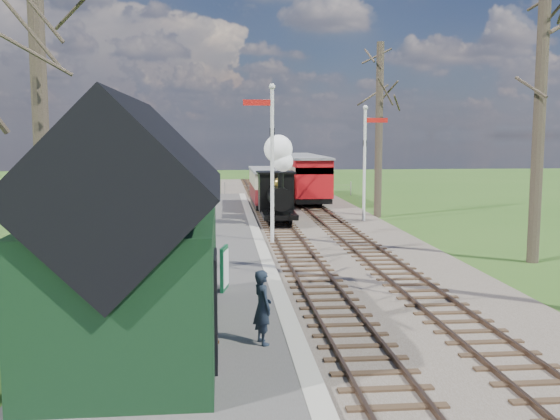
{
  "coord_description": "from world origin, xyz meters",
  "views": [
    {
      "loc": [
        -2.66,
        -7.81,
        4.26
      ],
      "look_at": [
        -0.56,
        14.33,
        1.6
      ],
      "focal_mm": 40.0,
      "sensor_mm": 36.0,
      "label": 1
    }
  ],
  "objects_px": {
    "locomotive": "(278,186)",
    "person": "(262,307)",
    "bench": "(197,326)",
    "red_carriage_a": "(308,179)",
    "coach": "(268,186)",
    "semaphore_near": "(270,152)",
    "semaphore_far": "(366,154)",
    "station_shed": "(135,242)",
    "red_carriage_b": "(297,173)",
    "sign_board": "(225,268)"
  },
  "relations": [
    {
      "from": "semaphore_far",
      "to": "person",
      "type": "xyz_separation_m",
      "value": [
        -6.26,
        -17.99,
        -2.42
      ]
    },
    {
      "from": "station_shed",
      "to": "red_carriage_a",
      "type": "relative_size",
      "value": 1.11
    },
    {
      "from": "red_carriage_b",
      "to": "person",
      "type": "xyz_separation_m",
      "value": [
        -4.48,
        -31.14,
        -0.71
      ]
    },
    {
      "from": "semaphore_far",
      "to": "semaphore_near",
      "type": "bearing_deg",
      "value": -130.6
    },
    {
      "from": "locomotive",
      "to": "person",
      "type": "height_order",
      "value": "locomotive"
    },
    {
      "from": "person",
      "to": "bench",
      "type": "bearing_deg",
      "value": 67.57
    },
    {
      "from": "locomotive",
      "to": "sign_board",
      "type": "xyz_separation_m",
      "value": [
        -2.58,
        -12.88,
        -1.13
      ]
    },
    {
      "from": "locomotive",
      "to": "coach",
      "type": "bearing_deg",
      "value": 89.89
    },
    {
      "from": "coach",
      "to": "person",
      "type": "relative_size",
      "value": 4.47
    },
    {
      "from": "coach",
      "to": "bench",
      "type": "bearing_deg",
      "value": -97.75
    },
    {
      "from": "coach",
      "to": "station_shed",
      "type": "bearing_deg",
      "value": -100.44
    },
    {
      "from": "semaphore_near",
      "to": "semaphore_far",
      "type": "relative_size",
      "value": 1.09
    },
    {
      "from": "red_carriage_a",
      "to": "sign_board",
      "type": "relative_size",
      "value": 4.92
    },
    {
      "from": "red_carriage_a",
      "to": "coach",
      "type": "bearing_deg",
      "value": -138.27
    },
    {
      "from": "semaphore_near",
      "to": "semaphore_far",
      "type": "distance_m",
      "value": 7.91
    },
    {
      "from": "coach",
      "to": "red_carriage_b",
      "type": "bearing_deg",
      "value": 71.61
    },
    {
      "from": "person",
      "to": "sign_board",
      "type": "bearing_deg",
      "value": -8.82
    },
    {
      "from": "locomotive",
      "to": "semaphore_near",
      "type": "bearing_deg",
      "value": -98.17
    },
    {
      "from": "semaphore_near",
      "to": "semaphore_far",
      "type": "xyz_separation_m",
      "value": [
        5.14,
        6.0,
        -0.27
      ]
    },
    {
      "from": "locomotive",
      "to": "person",
      "type": "relative_size",
      "value": 2.79
    },
    {
      "from": "locomotive",
      "to": "semaphore_far",
      "type": "bearing_deg",
      "value": 9.42
    },
    {
      "from": "sign_board",
      "to": "semaphore_near",
      "type": "bearing_deg",
      "value": 76.51
    },
    {
      "from": "semaphore_near",
      "to": "locomotive",
      "type": "distance_m",
      "value": 5.59
    },
    {
      "from": "semaphore_near",
      "to": "station_shed",
      "type": "bearing_deg",
      "value": -106.38
    },
    {
      "from": "sign_board",
      "to": "person",
      "type": "distance_m",
      "value": 4.45
    },
    {
      "from": "semaphore_near",
      "to": "coach",
      "type": "xyz_separation_m",
      "value": [
        0.77,
        11.33,
        -2.22
      ]
    },
    {
      "from": "coach",
      "to": "bench",
      "type": "height_order",
      "value": "coach"
    },
    {
      "from": "locomotive",
      "to": "bench",
      "type": "relative_size",
      "value": 2.86
    },
    {
      "from": "locomotive",
      "to": "red_carriage_a",
      "type": "bearing_deg",
      "value": 72.68
    },
    {
      "from": "red_carriage_b",
      "to": "person",
      "type": "height_order",
      "value": "red_carriage_b"
    },
    {
      "from": "red_carriage_b",
      "to": "sign_board",
      "type": "xyz_separation_m",
      "value": [
        -5.19,
        -26.75,
        -0.87
      ]
    },
    {
      "from": "coach",
      "to": "sign_board",
      "type": "height_order",
      "value": "coach"
    },
    {
      "from": "semaphore_near",
      "to": "red_carriage_b",
      "type": "height_order",
      "value": "semaphore_near"
    },
    {
      "from": "red_carriage_a",
      "to": "semaphore_near",
      "type": "bearing_deg",
      "value": -103.87
    },
    {
      "from": "sign_board",
      "to": "person",
      "type": "bearing_deg",
      "value": -80.78
    },
    {
      "from": "semaphore_far",
      "to": "locomotive",
      "type": "bearing_deg",
      "value": -170.58
    },
    {
      "from": "station_shed",
      "to": "locomotive",
      "type": "distance_m",
      "value": 17.8
    },
    {
      "from": "bench",
      "to": "locomotive",
      "type": "bearing_deg",
      "value": 79.61
    },
    {
      "from": "sign_board",
      "to": "person",
      "type": "height_order",
      "value": "person"
    },
    {
      "from": "sign_board",
      "to": "semaphore_far",
      "type": "bearing_deg",
      "value": 62.88
    },
    {
      "from": "red_carriage_b",
      "to": "person",
      "type": "distance_m",
      "value": 31.47
    },
    {
      "from": "locomotive",
      "to": "coach",
      "type": "distance_m",
      "value": 6.08
    },
    {
      "from": "station_shed",
      "to": "locomotive",
      "type": "relative_size",
      "value": 1.54
    },
    {
      "from": "red_carriage_a",
      "to": "person",
      "type": "height_order",
      "value": "red_carriage_a"
    },
    {
      "from": "sign_board",
      "to": "coach",
      "type": "bearing_deg",
      "value": 82.2
    },
    {
      "from": "red_carriage_a",
      "to": "person",
      "type": "relative_size",
      "value": 3.88
    },
    {
      "from": "locomotive",
      "to": "sign_board",
      "type": "relative_size",
      "value": 3.54
    },
    {
      "from": "red_carriage_a",
      "to": "bench",
      "type": "bearing_deg",
      "value": -102.71
    },
    {
      "from": "station_shed",
      "to": "red_carriage_b",
      "type": "height_order",
      "value": "station_shed"
    },
    {
      "from": "red_carriage_b",
      "to": "sign_board",
      "type": "bearing_deg",
      "value": -100.99
    }
  ]
}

